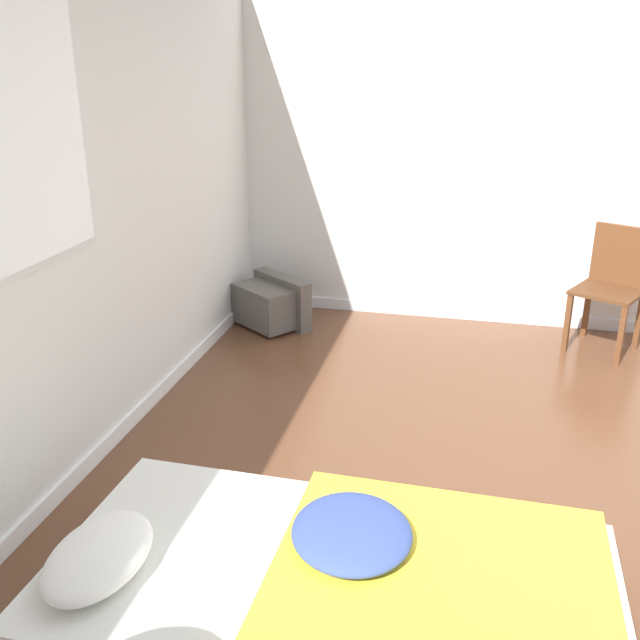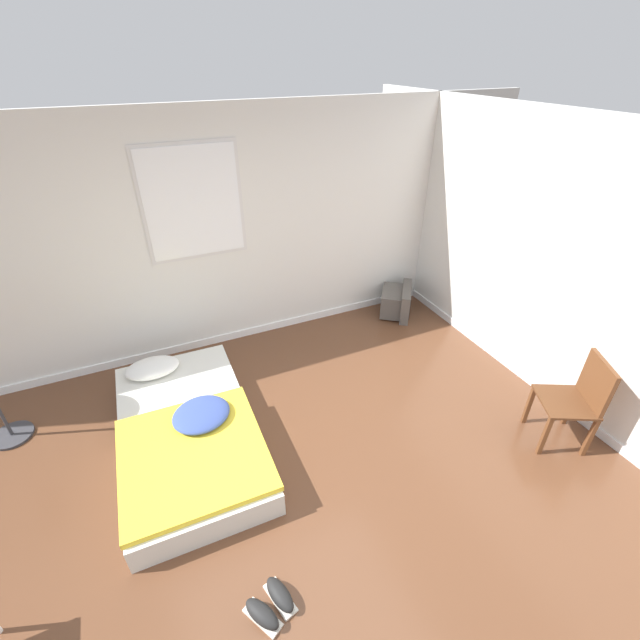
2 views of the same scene
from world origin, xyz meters
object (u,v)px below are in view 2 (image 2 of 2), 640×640
Objects in this scene: sneaker_pair at (271,605)px; crt_tv at (397,301)px; wooden_chair at (579,396)px; mattress_bed at (187,430)px.

crt_tv is at bearing 45.25° from sneaker_pair.
sneaker_pair is at bearing -134.75° from crt_tv.
wooden_chair is 2.57× the size of sneaker_pair.
crt_tv reaches higher than sneaker_pair.
crt_tv is 2.50m from wooden_chair.
crt_tv is 0.75× the size of wooden_chair.
wooden_chair reaches higher than sneaker_pair.
crt_tv is at bearing 94.03° from wooden_chair.
wooden_chair is at bearing 4.88° from sneaker_pair.
mattress_bed is 3.13m from crt_tv.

